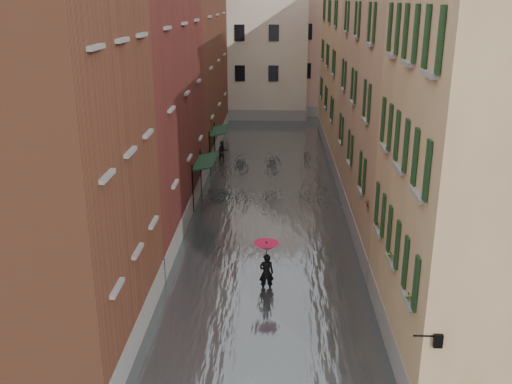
# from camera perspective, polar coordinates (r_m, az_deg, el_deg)

# --- Properties ---
(ground) EXTENTS (120.00, 120.00, 0.00)m
(ground) POSITION_cam_1_polar(r_m,az_deg,el_deg) (21.14, 0.84, -12.16)
(ground) COLOR #5E5E60
(ground) RESTS_ON ground
(floodwater) EXTENTS (10.00, 60.00, 0.20)m
(floodwater) POSITION_cam_1_polar(r_m,az_deg,el_deg) (32.93, 1.37, -0.29)
(floodwater) COLOR #4F5458
(floodwater) RESTS_ON ground
(building_left_near) EXTENTS (6.00, 8.00, 13.00)m
(building_left_near) POSITION_cam_1_polar(r_m,az_deg,el_deg) (18.26, -21.80, 3.58)
(building_left_near) COLOR brown
(building_left_near) RESTS_ON ground
(building_left_mid) EXTENTS (6.00, 14.00, 12.50)m
(building_left_mid) POSITION_cam_1_polar(r_m,az_deg,el_deg) (28.48, -13.06, 8.99)
(building_left_mid) COLOR #57211B
(building_left_mid) RESTS_ON ground
(building_left_far) EXTENTS (6.00, 16.00, 14.00)m
(building_left_far) POSITION_cam_1_polar(r_m,az_deg,el_deg) (42.93, -7.97, 13.47)
(building_left_far) COLOR brown
(building_left_far) RESTS_ON ground
(building_right_near) EXTENTS (6.00, 8.00, 11.50)m
(building_right_near) POSITION_cam_1_polar(r_m,az_deg,el_deg) (18.16, 23.43, 0.82)
(building_right_near) COLOR #93734B
(building_right_near) RESTS_ON ground
(building_right_mid) EXTENTS (6.00, 14.00, 13.00)m
(building_right_mid) POSITION_cam_1_polar(r_m,az_deg,el_deg) (28.25, 15.89, 9.20)
(building_right_mid) COLOR #9C7F5E
(building_right_mid) RESTS_ON ground
(building_right_far) EXTENTS (6.00, 16.00, 11.50)m
(building_right_far) POSITION_cam_1_polar(r_m,az_deg,el_deg) (42.94, 11.24, 11.62)
(building_right_far) COLOR #93734B
(building_right_far) RESTS_ON ground
(building_end_cream) EXTENTS (12.00, 9.00, 13.00)m
(building_end_cream) POSITION_cam_1_polar(r_m,az_deg,el_deg) (56.39, -1.33, 14.37)
(building_end_cream) COLOR beige
(building_end_cream) RESTS_ON ground
(building_end_pink) EXTENTS (10.00, 9.00, 12.00)m
(building_end_pink) POSITION_cam_1_polar(r_m,az_deg,el_deg) (58.59, 7.88, 13.88)
(building_end_pink) COLOR tan
(building_end_pink) RESTS_ON ground
(awning_near) EXTENTS (1.09, 3.21, 2.80)m
(awning_near) POSITION_cam_1_polar(r_m,az_deg,el_deg) (30.88, -5.12, 2.95)
(awning_near) COLOR #173420
(awning_near) RESTS_ON ground
(awning_far) EXTENTS (1.09, 3.03, 2.80)m
(awning_far) POSITION_cam_1_polar(r_m,az_deg,el_deg) (38.19, -3.73, 6.06)
(awning_far) COLOR #173420
(awning_far) RESTS_ON ground
(wall_lantern) EXTENTS (0.71, 0.22, 0.35)m
(wall_lantern) POSITION_cam_1_polar(r_m,az_deg,el_deg) (14.98, 17.63, -13.88)
(wall_lantern) COLOR black
(wall_lantern) RESTS_ON ground
(window_planters) EXTENTS (0.59, 10.62, 0.84)m
(window_planters) POSITION_cam_1_polar(r_m,az_deg,el_deg) (20.34, 12.61, -2.90)
(window_planters) COLOR #9E6733
(window_planters) RESTS_ON ground
(pedestrian_main) EXTENTS (0.99, 0.99, 2.06)m
(pedestrian_main) POSITION_cam_1_polar(r_m,az_deg,el_deg) (22.06, 1.04, -6.96)
(pedestrian_main) COLOR black
(pedestrian_main) RESTS_ON ground
(pedestrian_far) EXTENTS (0.88, 0.80, 1.49)m
(pedestrian_far) POSITION_cam_1_polar(r_m,az_deg,el_deg) (39.74, -3.34, 4.02)
(pedestrian_far) COLOR black
(pedestrian_far) RESTS_ON ground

